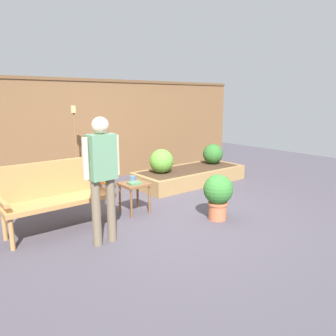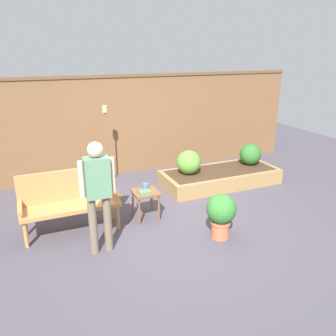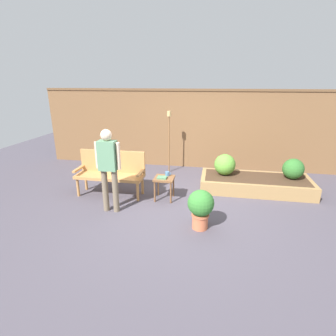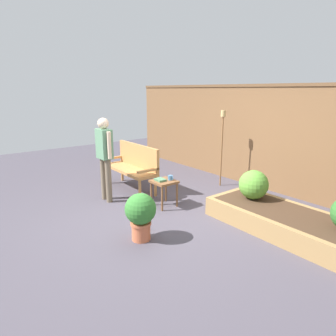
{
  "view_description": "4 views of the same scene",
  "coord_description": "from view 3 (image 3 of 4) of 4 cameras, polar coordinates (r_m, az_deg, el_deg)",
  "views": [
    {
      "loc": [
        -2.93,
        -3.84,
        1.77
      ],
      "look_at": [
        0.65,
        0.63,
        0.53
      ],
      "focal_mm": 34.84,
      "sensor_mm": 36.0,
      "label": 1
    },
    {
      "loc": [
        -1.95,
        -4.51,
        2.63
      ],
      "look_at": [
        0.18,
        0.47,
        0.75
      ],
      "focal_mm": 36.44,
      "sensor_mm": 36.0,
      "label": 2
    },
    {
      "loc": [
        0.67,
        -4.58,
        2.34
      ],
      "look_at": [
        -0.24,
        0.43,
        0.64
      ],
      "focal_mm": 27.8,
      "sensor_mm": 36.0,
      "label": 3
    },
    {
      "loc": [
        3.77,
        -2.75,
        2.05
      ],
      "look_at": [
        -0.22,
        0.33,
        0.72
      ],
      "focal_mm": 31.93,
      "sensor_mm": 36.0,
      "label": 4
    }
  ],
  "objects": [
    {
      "name": "ground_plane",
      "position": [
        5.19,
        1.77,
        -8.38
      ],
      "size": [
        14.0,
        14.0,
        0.0
      ],
      "primitive_type": "plane",
      "color": "#47424C"
    },
    {
      "name": "fence_back",
      "position": [
        7.32,
        4.94,
        8.56
      ],
      "size": [
        8.4,
        0.14,
        2.16
      ],
      "color": "brown",
      "rests_on": "ground_plane"
    },
    {
      "name": "garden_bench",
      "position": [
        5.7,
        -12.36,
        -0.37
      ],
      "size": [
        1.44,
        0.48,
        0.94
      ],
      "color": "#B77F47",
      "rests_on": "ground_plane"
    },
    {
      "name": "side_table",
      "position": [
        5.34,
        -0.83,
        -2.91
      ],
      "size": [
        0.4,
        0.4,
        0.48
      ],
      "color": "brown",
      "rests_on": "ground_plane"
    },
    {
      "name": "cup_on_table",
      "position": [
        5.39,
        -0.13,
        -1.26
      ],
      "size": [
        0.13,
        0.09,
        0.09
      ],
      "color": "teal",
      "rests_on": "side_table"
    },
    {
      "name": "book_on_table",
      "position": [
        5.25,
        -1.32,
        -2.1
      ],
      "size": [
        0.2,
        0.15,
        0.03
      ],
      "primitive_type": "cube",
      "rotation": [
        0.0,
        0.0,
        -0.02
      ],
      "color": "#4C7A56",
      "rests_on": "side_table"
    },
    {
      "name": "potted_boxwood",
      "position": [
        4.33,
        7.17,
        -8.34
      ],
      "size": [
        0.44,
        0.44,
        0.68
      ],
      "color": "#C66642",
      "rests_on": "ground_plane"
    },
    {
      "name": "raised_planter_bed",
      "position": [
        6.19,
        18.53,
        -3.29
      ],
      "size": [
        2.4,
        1.0,
        0.3
      ],
      "color": "#997547",
      "rests_on": "ground_plane"
    },
    {
      "name": "shrub_near_bench",
      "position": [
        6.07,
        12.36,
        0.73
      ],
      "size": [
        0.48,
        0.48,
        0.48
      ],
      "color": "brown",
      "rests_on": "raised_planter_bed"
    },
    {
      "name": "shrub_far_corner",
      "position": [
        6.31,
        25.76,
        -0.17
      ],
      "size": [
        0.45,
        0.45,
        0.45
      ],
      "color": "brown",
      "rests_on": "raised_planter_bed"
    },
    {
      "name": "tiki_torch",
      "position": [
        6.78,
        0.23,
        8.12
      ],
      "size": [
        0.1,
        0.1,
        1.63
      ],
      "color": "brown",
      "rests_on": "ground_plane"
    },
    {
      "name": "person_by_bench",
      "position": [
        4.79,
        -12.95,
        0.86
      ],
      "size": [
        0.47,
        0.2,
        1.56
      ],
      "color": "#70604C",
      "rests_on": "ground_plane"
    }
  ]
}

